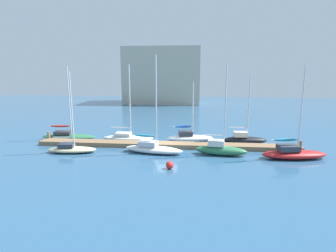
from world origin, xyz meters
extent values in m
plane|color=#2D567A|center=(0.00, 0.00, 0.00)|extent=(120.00, 120.00, 0.00)
cube|color=#846647|center=(0.00, 0.00, 0.24)|extent=(29.17, 1.73, 0.48)
cylinder|color=#846647|center=(-14.18, 0.71, 0.63)|extent=(0.28, 0.28, 1.26)
cylinder|color=#846647|center=(14.18, -0.71, 0.63)|extent=(0.28, 0.28, 1.26)
ellipsoid|color=#2D7047|center=(-12.43, 2.33, 0.32)|extent=(6.80, 2.34, 0.63)
cube|color=#333842|center=(-13.10, 2.29, 0.84)|extent=(2.08, 1.49, 0.41)
cylinder|color=silver|center=(-12.09, 2.35, 4.80)|extent=(0.14, 0.14, 8.33)
cylinder|color=silver|center=(-13.50, 2.27, 1.66)|extent=(2.81, 0.27, 0.11)
ellipsoid|color=#B72D28|center=(-13.50, 2.27, 1.66)|extent=(2.55, 0.50, 0.28)
ellipsoid|color=beige|center=(-9.60, -3.10, 0.31)|extent=(5.21, 2.17, 0.61)
cube|color=#333842|center=(-10.10, -3.15, 0.81)|extent=(1.63, 1.32, 0.40)
cylinder|color=silver|center=(-9.34, -3.08, 4.48)|extent=(0.13, 0.13, 7.72)
cylinder|color=silver|center=(-10.41, -3.18, 1.64)|extent=(2.13, 0.31, 0.10)
ellipsoid|color=white|center=(-4.99, 2.69, 0.28)|extent=(6.26, 1.88, 0.55)
cube|color=silver|center=(-5.61, 2.69, 0.73)|extent=(1.88, 1.31, 0.36)
cylinder|color=silver|center=(-4.67, 2.69, 4.85)|extent=(0.14, 0.14, 8.59)
cylinder|color=silver|center=(-5.99, 2.69, 1.56)|extent=(2.63, 0.12, 0.11)
ellipsoid|color=white|center=(-1.05, -2.44, 0.38)|extent=(6.38, 2.77, 0.75)
cube|color=silver|center=(-1.66, -2.33, 1.00)|extent=(2.03, 1.52, 0.49)
cylinder|color=silver|center=(-0.75, -2.49, 5.37)|extent=(0.14, 0.14, 9.24)
cylinder|color=silver|center=(-2.03, -2.27, 1.80)|extent=(2.58, 0.54, 0.11)
ellipsoid|color=teal|center=(-2.03, -2.27, 1.80)|extent=(2.36, 0.75, 0.28)
ellipsoid|color=white|center=(2.61, 2.83, 0.38)|extent=(5.75, 2.38, 0.77)
cube|color=#333842|center=(2.06, 2.76, 1.02)|extent=(1.81, 1.37, 0.50)
cylinder|color=silver|center=(2.89, 2.87, 3.95)|extent=(0.13, 0.13, 6.37)
cylinder|color=silver|center=(1.73, 2.71, 1.82)|extent=(2.34, 0.41, 0.11)
ellipsoid|color=blue|center=(1.73, 2.71, 1.82)|extent=(2.14, 0.63, 0.28)
ellipsoid|color=#2D7047|center=(5.85, -2.45, 0.47)|extent=(5.34, 2.05, 0.94)
cube|color=silver|center=(5.33, -2.38, 1.24)|extent=(1.68, 1.16, 0.61)
cylinder|color=silver|center=(6.11, -2.48, 5.04)|extent=(0.13, 0.13, 8.21)
cylinder|color=silver|center=(5.02, -2.34, 2.02)|extent=(2.18, 0.39, 0.11)
ellipsoid|color=black|center=(8.96, 2.19, 0.44)|extent=(5.16, 1.69, 0.88)
cube|color=silver|center=(8.45, 2.16, 1.16)|extent=(1.58, 1.08, 0.57)
cylinder|color=silver|center=(9.21, 2.20, 4.44)|extent=(0.13, 0.13, 7.13)
cylinder|color=silver|center=(8.15, 2.14, 1.95)|extent=(2.14, 0.22, 0.10)
ellipsoid|color=#B21E1E|center=(12.86, -2.88, 0.41)|extent=(6.52, 2.81, 0.82)
cube|color=#333842|center=(12.23, -2.96, 1.09)|extent=(2.06, 1.65, 0.53)
cylinder|color=silver|center=(13.17, -2.84, 4.89)|extent=(0.14, 0.14, 8.15)
cylinder|color=silver|center=(11.85, -3.01, 1.88)|extent=(2.65, 0.44, 0.11)
ellipsoid|color=teal|center=(11.85, -3.01, 1.88)|extent=(2.41, 0.66, 0.28)
sphere|color=red|center=(1.05, -6.99, 0.34)|extent=(0.69, 0.69, 0.69)
cube|color=#BCB299|center=(-5.45, 42.75, 7.03)|extent=(19.07, 10.94, 14.06)
camera|label=1|loc=(3.21, -30.18, 8.54)|focal=29.93mm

